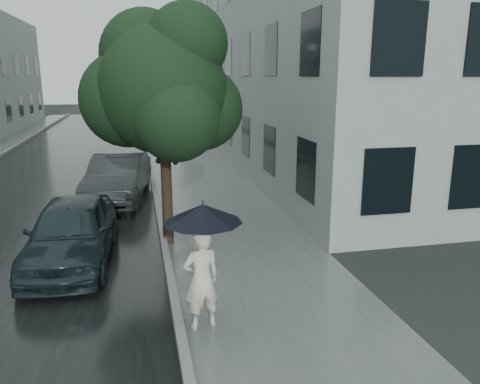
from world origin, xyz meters
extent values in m
plane|color=black|center=(0.00, 0.00, 0.00)|extent=(120.00, 120.00, 0.00)
cube|color=slate|center=(0.25, 12.00, 0.00)|extent=(3.50, 60.00, 0.01)
cube|color=slate|center=(-1.57, 12.00, 0.07)|extent=(0.15, 60.00, 0.15)
cube|color=black|center=(-5.08, 12.00, 0.00)|extent=(6.85, 60.00, 0.00)
cube|color=#929F99|center=(5.50, 19.50, 4.50)|extent=(7.00, 36.00, 9.00)
cube|color=black|center=(2.02, 19.50, 4.50)|extent=(0.08, 32.40, 7.20)
cube|color=black|center=(-10.32, 30.00, 4.00)|extent=(0.08, 16.20, 6.40)
imported|color=silver|center=(-1.20, -1.00, 0.82)|extent=(0.67, 0.52, 1.62)
cylinder|color=black|center=(-1.16, -0.99, 1.37)|extent=(0.02, 0.02, 0.73)
cone|color=black|center=(-1.16, -0.99, 1.88)|extent=(1.20, 1.20, 0.28)
cylinder|color=black|center=(-1.16, -0.99, 2.04)|extent=(0.02, 0.02, 0.08)
cylinder|color=black|center=(-1.16, -0.99, 0.98)|extent=(0.03, 0.03, 0.06)
cylinder|color=#332619|center=(-1.45, 3.00, 1.23)|extent=(0.25, 0.25, 2.46)
sphere|color=#163217|center=(-1.45, 3.00, 3.55)|extent=(2.83, 2.83, 2.83)
sphere|color=#163217|center=(-0.57, 3.33, 3.12)|extent=(1.95, 1.95, 1.95)
sphere|color=#163217|center=(-2.21, 3.44, 3.34)|extent=(2.18, 2.18, 2.18)
sphere|color=#163217|center=(-1.24, 2.24, 3.00)|extent=(1.84, 1.84, 1.84)
sphere|color=#163217|center=(-1.78, 3.65, 4.32)|extent=(2.07, 2.07, 2.07)
sphere|color=#163217|center=(-0.91, 2.79, 4.53)|extent=(1.75, 1.75, 1.75)
cylinder|color=black|center=(-0.88, 11.90, 2.52)|extent=(0.12, 0.12, 5.04)
cylinder|color=black|center=(-0.88, 11.90, 0.10)|extent=(0.28, 0.28, 0.20)
cylinder|color=black|center=(-1.13, 11.93, 5.04)|extent=(0.51, 0.14, 0.08)
sphere|color=silver|center=(-1.43, 11.96, 4.99)|extent=(0.32, 0.32, 0.32)
imported|color=#1B292E|center=(-3.50, 2.18, 0.70)|extent=(1.83, 4.12, 1.38)
imported|color=#272B2D|center=(-2.71, 7.26, 0.73)|extent=(2.18, 4.58, 1.45)
camera|label=1|loc=(-2.06, -7.64, 3.88)|focal=35.00mm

